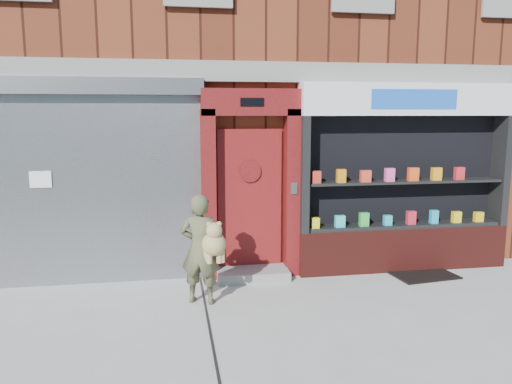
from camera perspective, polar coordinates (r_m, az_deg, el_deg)
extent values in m
plane|color=#9E9E99|center=(6.47, 8.91, -14.22)|extent=(80.00, 80.00, 0.00)
cube|color=#582214|center=(11.87, -0.22, 16.11)|extent=(12.00, 8.00, 8.00)
cube|color=gray|center=(7.81, 4.89, 13.46)|extent=(12.00, 0.16, 0.30)
cube|color=gray|center=(7.72, -17.43, 0.10)|extent=(3.00, 0.10, 2.80)
cube|color=slate|center=(7.58, -18.05, 11.45)|extent=(3.10, 0.30, 0.24)
cube|color=white|center=(7.78, -23.41, 1.32)|extent=(0.30, 0.01, 0.24)
cube|color=#4B0C0E|center=(7.61, -5.45, -0.41)|extent=(0.22, 0.28, 2.60)
cube|color=#4B0C0E|center=(7.81, 4.10, -0.14)|extent=(0.22, 0.28, 2.60)
cube|color=#4B0C0E|center=(7.58, -0.63, 10.23)|extent=(1.50, 0.28, 0.40)
cube|color=black|center=(7.43, -0.44, 10.25)|extent=(0.35, 0.01, 0.12)
cube|color=maroon|center=(7.80, -0.74, -0.87)|extent=(1.00, 0.06, 2.20)
cylinder|color=black|center=(7.70, -0.70, 2.38)|extent=(0.28, 0.02, 0.28)
cylinder|color=#4B0C0E|center=(7.69, -0.69, 2.37)|extent=(0.34, 0.02, 0.34)
cube|color=gray|center=(7.82, -0.41, -9.36)|extent=(1.10, 0.55, 0.15)
cube|color=slate|center=(7.65, 4.38, 0.42)|extent=(0.10, 0.02, 0.18)
cube|color=#511713|center=(8.58, 16.28, -6.14)|extent=(3.50, 0.40, 0.70)
cube|color=black|center=(7.75, 5.39, 2.01)|extent=(0.12, 0.40, 1.80)
cube|color=black|center=(9.22, 26.13, 2.25)|extent=(0.12, 0.40, 1.80)
cube|color=black|center=(8.51, 16.12, 2.33)|extent=(3.30, 0.03, 1.80)
cube|color=black|center=(8.49, 16.40, -3.66)|extent=(3.20, 0.36, 0.06)
cube|color=black|center=(8.37, 16.62, 1.16)|extent=(3.20, 0.36, 0.04)
cube|color=white|center=(8.30, 17.03, 10.08)|extent=(3.50, 0.40, 0.50)
cube|color=blue|center=(8.11, 17.69, 10.08)|extent=(1.40, 0.01, 0.30)
cube|color=yellow|center=(7.85, 6.80, -3.53)|extent=(0.12, 0.09, 0.17)
cube|color=#28C9C7|center=(7.97, 9.56, -3.33)|extent=(0.15, 0.09, 0.19)
cube|color=green|center=(8.11, 12.24, -3.08)|extent=(0.14, 0.09, 0.22)
cube|color=#26A9BF|center=(8.27, 14.81, -3.14)|extent=(0.13, 0.09, 0.16)
cube|color=red|center=(8.44, 17.29, -2.82)|extent=(0.14, 0.09, 0.22)
cube|color=#269BBF|center=(8.62, 19.66, -2.68)|extent=(0.12, 0.09, 0.22)
cube|color=yellow|center=(8.83, 21.92, -2.67)|extent=(0.14, 0.09, 0.18)
cube|color=yellow|center=(9.05, 24.08, -2.60)|extent=(0.14, 0.09, 0.16)
cube|color=red|center=(7.73, 6.90, 1.70)|extent=(0.13, 0.09, 0.19)
cube|color=orange|center=(7.85, 9.70, 1.82)|extent=(0.14, 0.09, 0.21)
cube|color=#EB4029|center=(7.99, 12.40, 1.78)|extent=(0.16, 0.09, 0.18)
cube|color=#F3519C|center=(8.15, 15.01, 1.91)|extent=(0.15, 0.09, 0.21)
cube|color=#FA511A|center=(8.32, 17.52, 1.95)|extent=(0.16, 0.09, 0.21)
cube|color=orange|center=(8.51, 19.91, 1.95)|extent=(0.15, 0.09, 0.20)
cube|color=red|center=(8.72, 22.20, 1.98)|extent=(0.15, 0.09, 0.20)
imported|color=brown|center=(6.74, -6.39, -6.48)|extent=(0.63, 0.52, 1.49)
sphere|color=tan|center=(6.63, -4.82, -5.93)|extent=(0.32, 0.32, 0.32)
sphere|color=tan|center=(6.53, -4.80, -4.42)|extent=(0.21, 0.21, 0.21)
sphere|color=tan|center=(6.51, -5.37, -3.71)|extent=(0.07, 0.07, 0.07)
sphere|color=tan|center=(6.52, -4.25, -3.67)|extent=(0.07, 0.07, 0.07)
cylinder|color=tan|center=(6.67, -5.72, -7.29)|extent=(0.07, 0.07, 0.19)
cylinder|color=tan|center=(6.69, -3.88, -7.22)|extent=(0.07, 0.07, 0.19)
cylinder|color=tan|center=(6.65, -5.34, -7.33)|extent=(0.07, 0.07, 0.19)
cylinder|color=tan|center=(6.66, -4.23, -7.29)|extent=(0.07, 0.07, 0.19)
cube|color=black|center=(8.42, 18.52, -8.93)|extent=(1.05, 0.79, 0.02)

